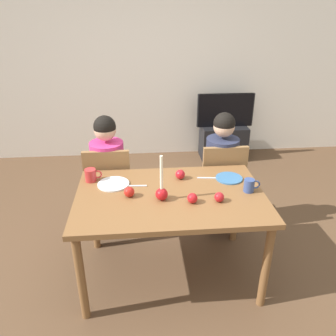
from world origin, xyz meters
TOP-DOWN VIEW (x-y plane):
  - ground_plane at (0.00, 0.00)m, footprint 7.68×7.68m
  - back_wall at (0.00, 2.60)m, footprint 6.40×0.10m
  - dining_table at (0.00, 0.00)m, footprint 1.40×0.90m
  - chair_left at (-0.51, 0.61)m, footprint 0.40×0.40m
  - chair_right at (0.54, 0.61)m, footprint 0.40×0.40m
  - person_left_child at (-0.51, 0.64)m, footprint 0.30×0.30m
  - person_right_child at (0.54, 0.64)m, footprint 0.30×0.30m
  - tv_stand at (0.98, 2.30)m, footprint 0.64×0.40m
  - tv at (0.98, 2.30)m, footprint 0.79×0.05m
  - candle_centerpiece at (-0.07, -0.07)m, footprint 0.09×0.09m
  - plate_left at (-0.43, 0.19)m, footprint 0.25×0.25m
  - plate_right at (0.50, 0.20)m, footprint 0.21×0.21m
  - mug_left at (-0.61, 0.27)m, footprint 0.13×0.09m
  - mug_right at (0.59, -0.01)m, footprint 0.12×0.08m
  - fork_left at (-0.26, 0.14)m, footprint 0.18×0.02m
  - fork_right at (0.33, 0.23)m, footprint 0.18×0.04m
  - apple_near_candle at (0.14, -0.13)m, footprint 0.07×0.07m
  - apple_by_left_plate at (0.34, -0.13)m, footprint 0.07×0.07m
  - apple_by_right_mug at (0.10, 0.24)m, footprint 0.08×0.08m
  - apple_far_edge at (-0.30, -0.01)m, footprint 0.08×0.08m

SIDE VIEW (x-z plane):
  - ground_plane at x=0.00m, z-range 0.00..0.00m
  - tv_stand at x=0.98m, z-range 0.00..0.48m
  - chair_left at x=-0.51m, z-range 0.06..0.96m
  - chair_right at x=0.54m, z-range 0.06..0.96m
  - person_left_child at x=-0.51m, z-range -0.02..1.16m
  - person_right_child at x=0.54m, z-range -0.02..1.16m
  - dining_table at x=0.00m, z-range 0.29..1.04m
  - tv at x=0.98m, z-range 0.48..0.94m
  - fork_left at x=-0.26m, z-range 0.75..0.76m
  - fork_right at x=0.33m, z-range 0.75..0.76m
  - plate_left at x=-0.43m, z-range 0.75..0.76m
  - plate_right at x=0.50m, z-range 0.75..0.76m
  - apple_by_left_plate at x=0.34m, z-range 0.75..0.82m
  - apple_near_candle at x=0.14m, z-range 0.75..0.82m
  - apple_far_edge at x=-0.30m, z-range 0.75..0.83m
  - apple_by_right_mug at x=0.10m, z-range 0.75..0.83m
  - mug_right at x=0.59m, z-range 0.75..0.85m
  - mug_left at x=-0.61m, z-range 0.75..0.85m
  - candle_centerpiece at x=-0.07m, z-range 0.65..0.99m
  - back_wall at x=0.00m, z-range 0.00..2.60m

